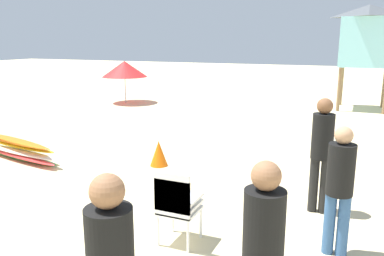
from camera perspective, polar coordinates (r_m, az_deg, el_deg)
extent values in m
cube|color=white|center=(5.20, -1.79, -11.89)|extent=(0.48, 0.48, 0.04)
cube|color=white|center=(4.94, -2.91, -10.74)|extent=(0.48, 0.04, 0.40)
cube|color=white|center=(5.17, -1.80, -10.98)|extent=(0.48, 0.48, 0.04)
cube|color=white|center=(4.91, -2.93, -9.78)|extent=(0.48, 0.04, 0.40)
cube|color=white|center=(5.13, -1.80, -10.06)|extent=(0.48, 0.48, 0.04)
cube|color=white|center=(4.87, -2.94, -8.80)|extent=(0.48, 0.04, 0.40)
cylinder|color=white|center=(5.40, 1.28, -13.63)|extent=(0.04, 0.04, 0.42)
cylinder|color=white|center=(5.55, -2.83, -12.85)|extent=(0.04, 0.04, 0.42)
cylinder|color=white|center=(5.06, -0.59, -15.57)|extent=(0.04, 0.04, 0.42)
cylinder|color=white|center=(5.22, -4.94, -14.64)|extent=(0.04, 0.04, 0.42)
ellipsoid|color=green|center=(9.52, -23.16, -4.00)|extent=(2.03, 0.52, 0.08)
ellipsoid|color=red|center=(9.45, -23.94, -3.67)|extent=(2.53, 0.72, 0.08)
ellipsoid|color=white|center=(9.41, -23.65, -3.22)|extent=(2.46, 0.60, 0.08)
ellipsoid|color=yellow|center=(9.59, -23.63, -2.43)|extent=(2.18, 0.51, 0.08)
ellipsoid|color=orange|center=(9.65, -24.12, -1.90)|extent=(2.31, 0.63, 0.08)
ellipsoid|color=orange|center=(9.42, -24.11, -1.73)|extent=(2.26, 0.75, 0.08)
cylinder|color=black|center=(3.13, 10.39, -14.61)|extent=(0.32, 0.32, 0.67)
sphere|color=#9E6B47|center=(2.96, 10.73, -6.85)|extent=(0.23, 0.23, 0.23)
cylinder|color=#33598C|center=(5.25, 19.32, -12.94)|extent=(0.14, 0.14, 0.79)
cylinder|color=#33598C|center=(5.25, 21.11, -13.11)|extent=(0.14, 0.14, 0.79)
cylinder|color=black|center=(4.99, 20.83, -5.67)|extent=(0.32, 0.32, 0.62)
sphere|color=tan|center=(4.88, 21.22, -0.99)|extent=(0.21, 0.21, 0.21)
cylinder|color=black|center=(2.78, -11.79, -17.77)|extent=(0.32, 0.32, 0.68)
sphere|color=#9E6B47|center=(2.58, -12.25, -8.96)|extent=(0.23, 0.23, 0.23)
cylinder|color=black|center=(6.37, 17.26, -7.86)|extent=(0.14, 0.14, 0.86)
cylinder|color=black|center=(6.36, 18.70, -8.00)|extent=(0.14, 0.14, 0.86)
cylinder|color=black|center=(6.14, 18.47, -1.17)|extent=(0.32, 0.32, 0.68)
sphere|color=brown|center=(6.05, 18.77, 3.05)|extent=(0.23, 0.23, 0.23)
cylinder|color=olive|center=(15.61, 20.59, 5.28)|extent=(0.12, 0.12, 1.63)
cylinder|color=olive|center=(17.16, 20.91, 5.85)|extent=(0.12, 0.12, 1.63)
cylinder|color=olive|center=(17.15, 26.12, 5.39)|extent=(0.12, 0.12, 1.63)
cube|color=#96E5EE|center=(16.26, 24.03, 11.33)|extent=(1.80, 1.80, 1.80)
pyramid|color=#4C5156|center=(16.30, 24.39, 15.27)|extent=(1.98, 1.98, 0.45)
cylinder|color=beige|center=(16.82, -9.71, 6.60)|extent=(0.04, 0.04, 1.76)
cone|color=red|center=(16.78, -9.78, 8.46)|extent=(1.89, 1.89, 0.66)
cone|color=orange|center=(8.31, -4.85, -3.68)|extent=(0.38, 0.38, 0.54)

